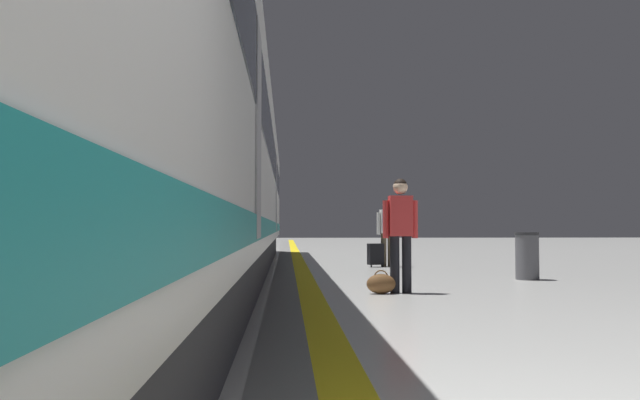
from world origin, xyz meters
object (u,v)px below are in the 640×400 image
at_px(high_speed_train, 187,141).
at_px(duffel_bag_mid, 381,284).
at_px(suitcase_near, 375,254).
at_px(waste_bin, 527,256).
at_px(passenger_near, 387,227).
at_px(passenger_mid, 401,226).

distance_m(high_speed_train, duffel_bag_mid, 4.24).
height_order(high_speed_train, suitcase_near, high_speed_train).
relative_size(suitcase_near, duffel_bag_mid, 1.34).
distance_m(high_speed_train, waste_bin, 6.74).
xyz_separation_m(passenger_near, passenger_mid, (-0.83, -6.63, 0.00)).
bearing_deg(waste_bin, passenger_near, 115.73).
bearing_deg(passenger_mid, waste_bin, 39.87).
relative_size(high_speed_train, suitcase_near, 57.30).
bearing_deg(passenger_near, passenger_mid, -97.10).
bearing_deg(duffel_bag_mid, high_speed_train, 153.65).
distance_m(passenger_near, suitcase_near, 0.78).
distance_m(passenger_near, duffel_bag_mid, 6.90).
xyz_separation_m(high_speed_train, suitcase_near, (3.98, 5.02, -2.18)).
height_order(passenger_near, duffel_bag_mid, passenger_near).
height_order(duffel_bag_mid, waste_bin, waste_bin).
height_order(suitcase_near, passenger_mid, passenger_mid).
xyz_separation_m(high_speed_train, passenger_near, (4.31, 5.18, -1.49)).
relative_size(passenger_near, duffel_bag_mid, 3.89).
bearing_deg(suitcase_near, duffel_bag_mid, -97.12).
xyz_separation_m(suitcase_near, passenger_mid, (-0.50, -6.48, 0.69)).
bearing_deg(passenger_mid, high_speed_train, 157.31).
height_order(high_speed_train, duffel_bag_mid, high_speed_train).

